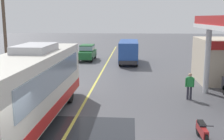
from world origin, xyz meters
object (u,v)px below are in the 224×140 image
car_trailing_behind_bus (87,52)px  coach_bus_main (30,88)px  motorcycle_parked_forecourt (202,131)px  pedestrian_near_pump (190,85)px  minibus_opposing_lane (129,50)px

car_trailing_behind_bus → coach_bus_main: bearing=-88.5°
motorcycle_parked_forecourt → pedestrian_near_pump: (0.67, 5.96, 0.49)m
pedestrian_near_pump → car_trailing_behind_bus: 17.79m
pedestrian_near_pump → car_trailing_behind_bus: (-8.88, 15.41, 0.08)m
coach_bus_main → motorcycle_parked_forecourt: bearing=-11.0°
pedestrian_near_pump → motorcycle_parked_forecourt: bearing=-96.4°
coach_bus_main → pedestrian_near_pump: bearing=28.2°
coach_bus_main → minibus_opposing_lane: size_ratio=1.80×
minibus_opposing_lane → pedestrian_near_pump: bearing=-73.8°
minibus_opposing_lane → coach_bus_main: bearing=-103.7°
car_trailing_behind_bus → motorcycle_parked_forecourt: bearing=-69.0°
motorcycle_parked_forecourt → car_trailing_behind_bus: 22.90m
minibus_opposing_lane → car_trailing_behind_bus: minibus_opposing_lane is taller
motorcycle_parked_forecourt → car_trailing_behind_bus: bearing=111.0°
coach_bus_main → motorcycle_parked_forecourt: size_ratio=6.13×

